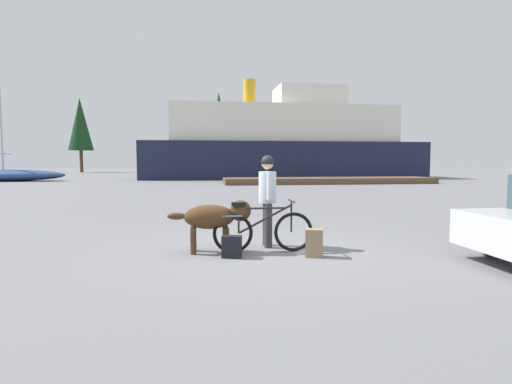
% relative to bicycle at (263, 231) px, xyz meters
% --- Properties ---
extents(ground_plane, '(160.00, 160.00, 0.00)m').
position_rel_bicycle_xyz_m(ground_plane, '(-0.01, 0.07, -0.37)').
color(ground_plane, slate).
extents(bicycle, '(1.74, 0.44, 0.90)m').
position_rel_bicycle_xyz_m(bicycle, '(0.00, 0.00, 0.00)').
color(bicycle, black).
rests_on(bicycle, ground_plane).
extents(person_cyclist, '(0.32, 0.53, 1.67)m').
position_rel_bicycle_xyz_m(person_cyclist, '(0.16, 0.47, 0.63)').
color(person_cyclist, '#333338').
rests_on(person_cyclist, ground_plane).
extents(dog, '(1.43, 0.49, 0.90)m').
position_rel_bicycle_xyz_m(dog, '(-0.80, 0.14, 0.23)').
color(dog, '#472D19').
rests_on(dog, ground_plane).
extents(backpack, '(0.33, 0.27, 0.46)m').
position_rel_bicycle_xyz_m(backpack, '(0.79, -0.44, -0.15)').
color(backpack, '#8C7251').
rests_on(backpack, ground_plane).
extents(handbag_pannier, '(0.35, 0.23, 0.36)m').
position_rel_bicycle_xyz_m(handbag_pannier, '(-0.55, -0.31, -0.20)').
color(handbag_pannier, black).
rests_on(handbag_pannier, ground_plane).
extents(dock_pier, '(14.48, 2.99, 0.40)m').
position_rel_bicycle_xyz_m(dock_pier, '(7.78, 20.49, -0.17)').
color(dock_pier, brown).
rests_on(dock_pier, ground_plane).
extents(ferry_boat, '(24.70, 7.49, 8.79)m').
position_rel_bicycle_xyz_m(ferry_boat, '(6.50, 30.12, 2.72)').
color(ferry_boat, '#191E38').
rests_on(ferry_boat, ground_plane).
extents(sailboat_moored, '(9.00, 2.52, 6.94)m').
position_rel_bicycle_xyz_m(sailboat_moored, '(-15.93, 26.81, 0.10)').
color(sailboat_moored, navy).
rests_on(sailboat_moored, ground_plane).
extents(pine_tree_far_left, '(3.24, 3.24, 9.89)m').
position_rel_bicycle_xyz_m(pine_tree_far_left, '(-16.80, 51.08, 6.02)').
color(pine_tree_far_left, '#4C331E').
rests_on(pine_tree_far_left, ground_plane).
extents(pine_tree_center, '(3.48, 3.48, 11.08)m').
position_rel_bicycle_xyz_m(pine_tree_center, '(1.66, 51.07, 6.57)').
color(pine_tree_center, '#4C331E').
rests_on(pine_tree_center, ground_plane).
extents(pine_tree_far_right, '(3.90, 3.90, 11.52)m').
position_rel_bicycle_xyz_m(pine_tree_far_right, '(9.90, 48.81, 6.91)').
color(pine_tree_far_right, '#4C331E').
rests_on(pine_tree_far_right, ground_plane).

